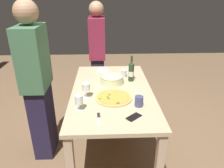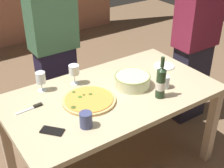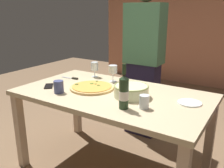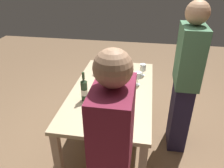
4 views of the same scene
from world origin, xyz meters
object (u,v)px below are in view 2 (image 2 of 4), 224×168
object	(u,v)px
side_plate	(164,66)
person_guest_left	(195,43)
dining_table	(112,103)
cup_amber	(165,82)
serving_bowl	(132,80)
cup_ceramic	(86,120)
pizza_knife	(33,107)
wine_glass_near_pizza	(74,70)
wine_bottle	(161,82)
pizza	(89,100)
cell_phone	(52,131)
person_host	(54,45)
wine_glass_by_bottle	(41,78)

from	to	relation	value
side_plate	person_guest_left	size ratio (longest dim) A/B	0.11
dining_table	cup_amber	bearing A→B (deg)	-24.20
serving_bowl	cup_ceramic	world-z (taller)	cup_ceramic
dining_table	pizza_knife	world-z (taller)	pizza_knife
wine_glass_near_pizza	cup_amber	world-z (taller)	wine_glass_near_pizza
wine_bottle	person_guest_left	xyz separation A→B (m)	(0.83, 0.43, -0.04)
dining_table	cup_amber	distance (m)	0.44
cup_amber	pizza	bearing A→B (deg)	164.51
cup_amber	person_guest_left	world-z (taller)	person_guest_left
serving_bowl	wine_glass_near_pizza	bearing A→B (deg)	141.21
wine_bottle	cell_phone	distance (m)	0.84
pizza	cup_ceramic	size ratio (longest dim) A/B	3.70
cup_amber	side_plate	bearing A→B (deg)	47.73
dining_table	cup_ceramic	world-z (taller)	cup_ceramic
serving_bowl	wine_glass_near_pizza	world-z (taller)	wine_glass_near_pizza
cup_ceramic	wine_bottle	bearing A→B (deg)	0.05
pizza	person_host	xyz separation A→B (m)	(0.11, 0.80, 0.12)
cell_phone	pizza_knife	bearing A→B (deg)	-130.31
wine_glass_near_pizza	serving_bowl	bearing A→B (deg)	-38.79
pizza	pizza_knife	distance (m)	0.39
wine_glass_near_pizza	cup_amber	size ratio (longest dim) A/B	1.66
cell_phone	pizza_knife	world-z (taller)	pizza_knife
pizza	wine_glass_near_pizza	distance (m)	0.31
serving_bowl	side_plate	bearing A→B (deg)	13.76
pizza	side_plate	xyz separation A→B (m)	(0.83, 0.11, -0.01)
person_host	person_guest_left	world-z (taller)	person_host
dining_table	wine_bottle	bearing A→B (deg)	-44.01
wine_bottle	wine_glass_near_pizza	distance (m)	0.67
pizza	wine_bottle	distance (m)	0.53
dining_table	wine_glass_near_pizza	distance (m)	0.39
cell_phone	person_host	bearing A→B (deg)	-156.90
pizza	dining_table	bearing A→B (deg)	2.16
dining_table	cup_ceramic	distance (m)	0.47
dining_table	cup_ceramic	bearing A→B (deg)	-146.19
wine_glass_by_bottle	cell_phone	world-z (taller)	wine_glass_by_bottle
cell_phone	person_host	distance (m)	1.08
cup_amber	person_guest_left	bearing A→B (deg)	26.32
serving_bowl	pizza_knife	distance (m)	0.77
cell_phone	side_plate	bearing A→B (deg)	152.28
wine_bottle	side_plate	world-z (taller)	wine_bottle
dining_table	pizza_knife	bearing A→B (deg)	166.13
serving_bowl	wine_bottle	xyz separation A→B (m)	(0.07, -0.24, 0.07)
person_guest_left	wine_bottle	bearing A→B (deg)	17.70
cup_amber	pizza_knife	distance (m)	1.00
serving_bowl	wine_glass_by_bottle	world-z (taller)	wine_glass_by_bottle
dining_table	cell_phone	size ratio (longest dim) A/B	11.11
wine_glass_near_pizza	cup_ceramic	size ratio (longest dim) A/B	1.54
wine_bottle	cell_phone	size ratio (longest dim) A/B	2.22
wine_glass_near_pizza	person_host	world-z (taller)	person_host
wine_glass_near_pizza	pizza_knife	bearing A→B (deg)	-161.55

